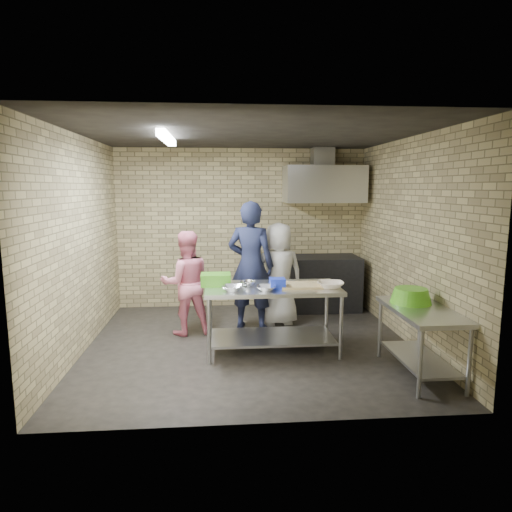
{
  "coord_description": "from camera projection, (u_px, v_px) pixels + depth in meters",
  "views": [
    {
      "loc": [
        -0.39,
        -5.64,
        2.06
      ],
      "look_at": [
        0.1,
        0.2,
        1.15
      ],
      "focal_mm": 31.4,
      "sensor_mm": 36.0,
      "label": 1
    }
  ],
  "objects": [
    {
      "name": "floor",
      "position": [
        250.0,
        344.0,
        5.9
      ],
      "size": [
        4.2,
        4.2,
        0.0
      ],
      "primitive_type": "plane",
      "color": "black",
      "rests_on": "ground"
    },
    {
      "name": "ceiling",
      "position": [
        249.0,
        134.0,
        5.49
      ],
      "size": [
        4.2,
        4.2,
        0.0
      ],
      "primitive_type": "plane",
      "rotation": [
        3.14,
        0.0,
        0.0
      ],
      "color": "black",
      "rests_on": "ground"
    },
    {
      "name": "back_wall",
      "position": [
        241.0,
        229.0,
        7.66
      ],
      "size": [
        4.2,
        0.06,
        2.7
      ],
      "primitive_type": "cube",
      "color": "tan",
      "rests_on": "ground"
    },
    {
      "name": "front_wall",
      "position": [
        266.0,
        273.0,
        3.72
      ],
      "size": [
        4.2,
        0.06,
        2.7
      ],
      "primitive_type": "cube",
      "color": "tan",
      "rests_on": "ground"
    },
    {
      "name": "left_wall",
      "position": [
        80.0,
        245.0,
        5.52
      ],
      "size": [
        0.06,
        4.0,
        2.7
      ],
      "primitive_type": "cube",
      "color": "tan",
      "rests_on": "ground"
    },
    {
      "name": "right_wall",
      "position": [
        409.0,
        241.0,
        5.86
      ],
      "size": [
        0.06,
        4.0,
        2.7
      ],
      "primitive_type": "cube",
      "color": "tan",
      "rests_on": "ground"
    },
    {
      "name": "prep_table",
      "position": [
        272.0,
        319.0,
        5.62
      ],
      "size": [
        1.67,
        0.83,
        0.83
      ],
      "primitive_type": "cube",
      "color": "silver",
      "rests_on": "floor"
    },
    {
      "name": "side_counter",
      "position": [
        420.0,
        342.0,
        4.91
      ],
      "size": [
        0.6,
        1.2,
        0.75
      ],
      "primitive_type": "cube",
      "color": "silver",
      "rests_on": "floor"
    },
    {
      "name": "stove",
      "position": [
        322.0,
        283.0,
        7.57
      ],
      "size": [
        1.2,
        0.7,
        0.9
      ],
      "primitive_type": "cube",
      "color": "black",
      "rests_on": "floor"
    },
    {
      "name": "range_hood",
      "position": [
        324.0,
        184.0,
        7.36
      ],
      "size": [
        1.3,
        0.6,
        0.6
      ],
      "primitive_type": "cube",
      "color": "silver",
      "rests_on": "back_wall"
    },
    {
      "name": "hood_duct",
      "position": [
        323.0,
        157.0,
        7.44
      ],
      "size": [
        0.35,
        0.3,
        0.3
      ],
      "primitive_type": "cube",
      "color": "#A5A8AD",
      "rests_on": "back_wall"
    },
    {
      "name": "wall_shelf",
      "position": [
        338.0,
        195.0,
        7.6
      ],
      "size": [
        0.8,
        0.2,
        0.04
      ],
      "primitive_type": "cube",
      "color": "#3F2B19",
      "rests_on": "back_wall"
    },
    {
      "name": "fluorescent_fixture",
      "position": [
        167.0,
        138.0,
        5.41
      ],
      "size": [
        0.1,
        1.25,
        0.08
      ],
      "primitive_type": "cube",
      "color": "white",
      "rests_on": "ceiling"
    },
    {
      "name": "green_crate",
      "position": [
        216.0,
        280.0,
        5.61
      ],
      "size": [
        0.37,
        0.28,
        0.15
      ],
      "primitive_type": "cube",
      "color": "#3E951B",
      "rests_on": "prep_table"
    },
    {
      "name": "blue_tub",
      "position": [
        277.0,
        283.0,
        5.45
      ],
      "size": [
        0.19,
        0.19,
        0.12
      ],
      "primitive_type": "cube",
      "color": "#1B33CD",
      "rests_on": "prep_table"
    },
    {
      "name": "cutting_board",
      "position": [
        300.0,
        285.0,
        5.57
      ],
      "size": [
        0.51,
        0.39,
        0.03
      ],
      "primitive_type": "cube",
      "color": "tan",
      "rests_on": "prep_table"
    },
    {
      "name": "mixing_bowl_a",
      "position": [
        233.0,
        288.0,
        5.32
      ],
      "size": [
        0.29,
        0.29,
        0.06
      ],
      "primitive_type": "imported",
      "rotation": [
        0.0,
        0.0,
        -0.14
      ],
      "color": "#B9BDC1",
      "rests_on": "prep_table"
    },
    {
      "name": "mixing_bowl_b",
      "position": [
        248.0,
        284.0,
        5.58
      ],
      "size": [
        0.22,
        0.22,
        0.06
      ],
      "primitive_type": "imported",
      "rotation": [
        0.0,
        0.0,
        -0.14
      ],
      "color": "#B6B8BD",
      "rests_on": "prep_table"
    },
    {
      "name": "mixing_bowl_c",
      "position": [
        266.0,
        288.0,
        5.33
      ],
      "size": [
        0.27,
        0.27,
        0.06
      ],
      "primitive_type": "imported",
      "rotation": [
        0.0,
        0.0,
        -0.14
      ],
      "color": "silver",
      "rests_on": "prep_table"
    },
    {
      "name": "ceramic_bowl",
      "position": [
        331.0,
        285.0,
        5.46
      ],
      "size": [
        0.36,
        0.36,
        0.08
      ],
      "primitive_type": "imported",
      "rotation": [
        0.0,
        0.0,
        -0.14
      ],
      "color": "beige",
      "rests_on": "prep_table"
    },
    {
      "name": "green_basin",
      "position": [
        411.0,
        296.0,
        5.08
      ],
      "size": [
        0.46,
        0.46,
        0.17
      ],
      "primitive_type": null,
      "color": "#59C626",
      "rests_on": "side_counter"
    },
    {
      "name": "bottle_red",
      "position": [
        324.0,
        188.0,
        7.56
      ],
      "size": [
        0.07,
        0.07,
        0.18
      ],
      "primitive_type": "cylinder",
      "color": "#B22619",
      "rests_on": "wall_shelf"
    },
    {
      "name": "bottle_green",
      "position": [
        347.0,
        189.0,
        7.6
      ],
      "size": [
        0.06,
        0.06,
        0.15
      ],
      "primitive_type": "cylinder",
      "color": "green",
      "rests_on": "wall_shelf"
    },
    {
      "name": "man_navy",
      "position": [
        251.0,
        266.0,
        6.46
      ],
      "size": [
        0.79,
        0.64,
        1.86
      ],
      "primitive_type": "imported",
      "rotation": [
        0.0,
        0.0,
        2.82
      ],
      "color": "black",
      "rests_on": "floor"
    },
    {
      "name": "woman_pink",
      "position": [
        186.0,
        283.0,
        6.25
      ],
      "size": [
        0.81,
        0.69,
        1.46
      ],
      "primitive_type": "imported",
      "rotation": [
        0.0,
        0.0,
        3.36
      ],
      "color": "pink",
      "rests_on": "floor"
    },
    {
      "name": "woman_white",
      "position": [
        278.0,
        274.0,
        6.67
      ],
      "size": [
        0.82,
        0.61,
        1.54
      ],
      "primitive_type": "imported",
      "rotation": [
        0.0,
        0.0,
        3.31
      ],
      "color": "silver",
      "rests_on": "floor"
    }
  ]
}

